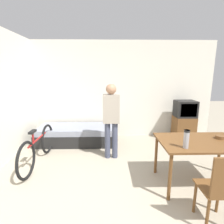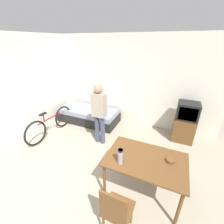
% 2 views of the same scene
% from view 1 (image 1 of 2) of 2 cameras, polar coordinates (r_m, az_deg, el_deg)
% --- Properties ---
extents(wall_back, '(5.56, 0.06, 2.70)m').
position_cam_1_polar(wall_back, '(5.02, 0.97, 7.18)').
color(wall_back, silver).
rests_on(wall_back, ground_plane).
extents(daybed, '(1.99, 0.89, 0.44)m').
position_cam_1_polar(daybed, '(4.79, -11.58, -7.20)').
color(daybed, black).
rests_on(daybed, ground_plane).
extents(tv, '(0.53, 0.45, 1.10)m').
position_cam_1_polar(tv, '(5.16, 22.50, -2.66)').
color(tv, brown).
rests_on(tv, ground_plane).
extents(dining_table, '(1.29, 0.84, 0.76)m').
position_cam_1_polar(dining_table, '(3.15, 26.74, -9.89)').
color(dining_table, brown).
rests_on(dining_table, ground_plane).
extents(wooden_chair, '(0.39, 0.39, 0.94)m').
position_cam_1_polar(wooden_chair, '(2.48, 31.96, -20.29)').
color(wooden_chair, brown).
rests_on(wooden_chair, ground_plane).
extents(bicycle, '(0.08, 1.71, 0.76)m').
position_cam_1_polar(bicycle, '(3.88, -22.94, -10.62)').
color(bicycle, black).
rests_on(bicycle, ground_plane).
extents(person_standing, '(0.34, 0.21, 1.60)m').
position_cam_1_polar(person_standing, '(3.65, -0.27, -1.41)').
color(person_standing, '#3D4256').
rests_on(person_standing, ground_plane).
extents(thermos_flask, '(0.08, 0.08, 0.27)m').
position_cam_1_polar(thermos_flask, '(2.70, 23.10, -7.87)').
color(thermos_flask, '#99999E').
rests_on(thermos_flask, dining_table).
extents(mate_bowl, '(0.13, 0.13, 0.05)m').
position_cam_1_polar(mate_bowl, '(3.37, 31.77, -7.02)').
color(mate_bowl, brown).
rests_on(mate_bowl, dining_table).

